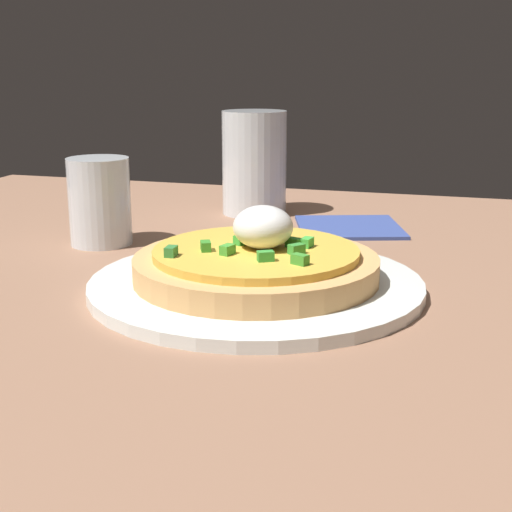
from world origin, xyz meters
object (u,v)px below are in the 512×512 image
at_px(pizza, 257,262).
at_px(plate, 256,284).
at_px(cup_near, 100,206).
at_px(cup_far, 254,169).
at_px(napkin, 349,227).

bearing_deg(pizza, plate, -146.59).
height_order(cup_near, cup_far, cup_far).
bearing_deg(cup_far, cup_near, -118.61).
height_order(pizza, cup_near, cup_near).
relative_size(cup_near, napkin, 0.79).
xyz_separation_m(cup_far, napkin, (0.13, -0.06, -0.05)).
bearing_deg(napkin, plate, -98.41).
bearing_deg(cup_near, pizza, -27.90).
xyz_separation_m(pizza, cup_near, (-0.20, 0.11, 0.02)).
bearing_deg(pizza, napkin, 81.67).
height_order(plate, napkin, plate).
relative_size(cup_near, cup_far, 0.71).
bearing_deg(plate, cup_near, 151.99).
bearing_deg(napkin, cup_near, -148.86).
height_order(pizza, napkin, pizza).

